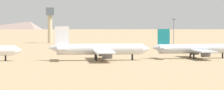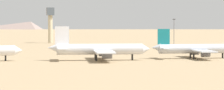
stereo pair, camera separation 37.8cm
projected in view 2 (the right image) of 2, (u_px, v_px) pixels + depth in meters
The scene contains 6 objects.
ground at pixel (91, 60), 247.63m from camera, with size 4000.00×4000.00×0.00m, color #9E8460.
ridge_center at pixel (211, 5), 1264.56m from camera, with size 366.29×267.52×95.90m, color gray.
parked_jet_white_4 at pixel (99, 49), 244.28m from camera, with size 42.91×36.52×14.20m.
parked_jet_teal_5 at pixel (195, 49), 256.41m from camera, with size 39.26×33.17×12.96m.
control_tower at pixel (50, 22), 422.96m from camera, with size 5.20×5.20×25.54m.
light_pole_mid at pixel (174, 30), 384.36m from camera, with size 1.80×0.50×17.39m.
Camera 2 is at (-55.04, -241.06, 17.14)m, focal length 94.47 mm.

